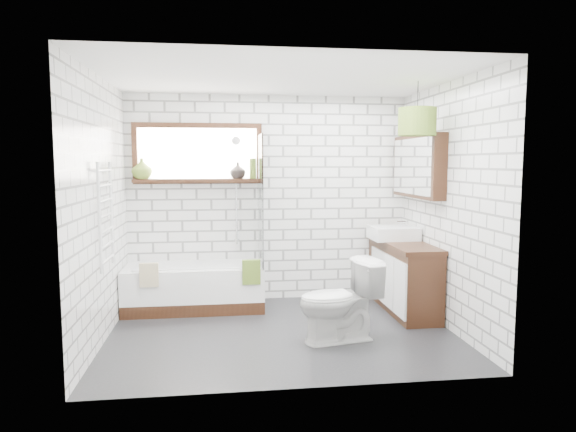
{
  "coord_description": "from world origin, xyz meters",
  "views": [
    {
      "loc": [
        -0.58,
        -4.96,
        1.7
      ],
      "look_at": [
        0.1,
        0.25,
        1.14
      ],
      "focal_mm": 32.0,
      "sensor_mm": 36.0,
      "label": 1
    }
  ],
  "objects": [
    {
      "name": "mirror_cabinet",
      "position": [
        1.62,
        0.6,
        1.65
      ],
      "size": [
        0.16,
        1.2,
        0.7
      ],
      "primitive_type": "cube",
      "color": "black",
      "rests_on": "wall_right"
    },
    {
      "name": "vanity",
      "position": [
        1.48,
        0.6,
        0.4
      ],
      "size": [
        0.45,
        1.39,
        0.79
      ],
      "primitive_type": "cube",
      "color": "black",
      "rests_on": "floor"
    },
    {
      "name": "shower_riser",
      "position": [
        -0.4,
        1.26,
        1.35
      ],
      "size": [
        0.02,
        0.02,
        1.3
      ],
      "primitive_type": "cylinder",
      "color": "silver",
      "rests_on": "wall_back"
    },
    {
      "name": "toilet",
      "position": [
        0.51,
        -0.32,
        0.39
      ],
      "size": [
        0.58,
        0.84,
        0.78
      ],
      "primitive_type": "imported",
      "rotation": [
        0.0,
        0.0,
        -1.38
      ],
      "color": "white",
      "rests_on": "floor"
    },
    {
      "name": "wall_back",
      "position": [
        0.0,
        1.3,
        1.25
      ],
      "size": [
        3.4,
        0.01,
        2.5
      ],
      "primitive_type": "cube",
      "color": "white",
      "rests_on": "ground"
    },
    {
      "name": "wall_front",
      "position": [
        0.0,
        -1.3,
        1.25
      ],
      "size": [
        3.4,
        0.01,
        2.5
      ],
      "primitive_type": "cube",
      "color": "white",
      "rests_on": "ground"
    },
    {
      "name": "wall_left",
      "position": [
        -1.7,
        0.0,
        1.25
      ],
      "size": [
        0.01,
        2.6,
        2.5
      ],
      "primitive_type": "cube",
      "color": "white",
      "rests_on": "ground"
    },
    {
      "name": "shower_screen",
      "position": [
        -0.13,
        0.95,
        1.26
      ],
      "size": [
        0.02,
        0.72,
        1.5
      ],
      "primitive_type": "cube",
      "color": "white",
      "rests_on": "bathtub"
    },
    {
      "name": "towel_radiator",
      "position": [
        -1.66,
        0.0,
        1.2
      ],
      "size": [
        0.06,
        0.52,
        1.0
      ],
      "primitive_type": "cube",
      "color": "white",
      "rests_on": "wall_left"
    },
    {
      "name": "vase_olive",
      "position": [
        -1.5,
        1.23,
        1.6
      ],
      "size": [
        0.3,
        0.3,
        0.24
      ],
      "primitive_type": "imported",
      "rotation": [
        0.0,
        0.0,
        -0.33
      ],
      "color": "#587223",
      "rests_on": "window"
    },
    {
      "name": "tap",
      "position": [
        1.58,
        0.79,
        0.93
      ],
      "size": [
        0.04,
        0.04,
        0.17
      ],
      "primitive_type": "cylinder",
      "rotation": [
        0.0,
        0.0,
        -0.3
      ],
      "color": "silver",
      "rests_on": "vanity"
    },
    {
      "name": "window",
      "position": [
        -0.85,
        1.26,
        1.8
      ],
      "size": [
        1.52,
        0.16,
        0.68
      ],
      "primitive_type": "cube",
      "color": "black",
      "rests_on": "wall_back"
    },
    {
      "name": "wall_right",
      "position": [
        1.7,
        0.0,
        1.25
      ],
      "size": [
        0.01,
        2.6,
        2.5
      ],
      "primitive_type": "cube",
      "color": "white",
      "rests_on": "ground"
    },
    {
      "name": "bottle",
      "position": [
        -0.2,
        1.23,
        1.6
      ],
      "size": [
        0.1,
        0.1,
        0.24
      ],
      "primitive_type": "cylinder",
      "rotation": [
        0.0,
        0.0,
        -0.38
      ],
      "color": "#587223",
      "rests_on": "window"
    },
    {
      "name": "bathtub",
      "position": [
        -0.9,
        0.95,
        0.25
      ],
      "size": [
        1.58,
        0.7,
        0.51
      ],
      "primitive_type": "cube",
      "color": "white",
      "rests_on": "floor"
    },
    {
      "name": "floor",
      "position": [
        0.0,
        0.0,
        -0.01
      ],
      "size": [
        3.4,
        2.6,
        0.01
      ],
      "primitive_type": "cube",
      "color": "black",
      "rests_on": "ground"
    },
    {
      "name": "ceiling",
      "position": [
        0.0,
        0.0,
        2.5
      ],
      "size": [
        3.4,
        2.6,
        0.01
      ],
      "primitive_type": "cube",
      "color": "white",
      "rests_on": "ground"
    },
    {
      "name": "pendant",
      "position": [
        1.37,
        0.02,
        2.1
      ],
      "size": [
        0.38,
        0.38,
        0.28
      ],
      "primitive_type": "cylinder",
      "color": "#516D20",
      "rests_on": "ceiling"
    },
    {
      "name": "towel_beige",
      "position": [
        -1.36,
        0.6,
        0.49
      ],
      "size": [
        0.2,
        0.05,
        0.26
      ],
      "primitive_type": "cube",
      "color": "#C3B487",
      "rests_on": "bathtub"
    },
    {
      "name": "basin",
      "position": [
        1.42,
        0.79,
        0.87
      ],
      "size": [
        0.52,
        0.45,
        0.15
      ],
      "primitive_type": "cube",
      "color": "white",
      "rests_on": "vanity"
    },
    {
      "name": "vase_dark",
      "position": [
        -0.38,
        1.23,
        1.58
      ],
      "size": [
        0.21,
        0.21,
        0.2
      ],
      "primitive_type": "imported",
      "rotation": [
        0.0,
        0.0,
        0.13
      ],
      "color": "black",
      "rests_on": "window"
    },
    {
      "name": "towel_green",
      "position": [
        -0.26,
        0.6,
        0.49
      ],
      "size": [
        0.2,
        0.05,
        0.27
      ],
      "primitive_type": "cube",
      "color": "#516D20",
      "rests_on": "bathtub"
    }
  ]
}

